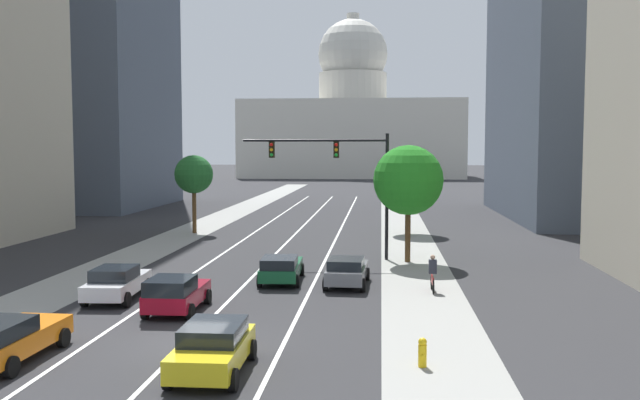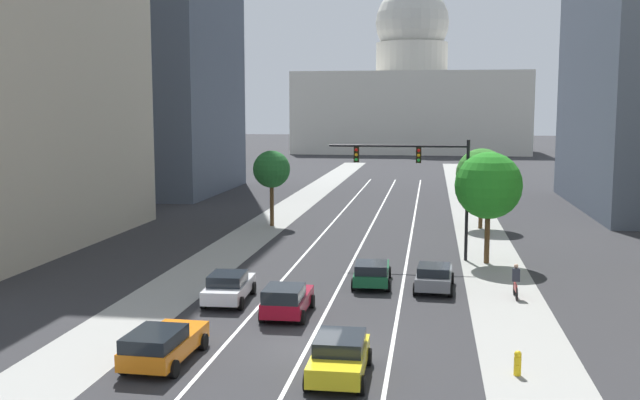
{
  "view_description": "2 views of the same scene",
  "coord_description": "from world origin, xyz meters",
  "px_view_note": "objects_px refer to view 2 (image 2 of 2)",
  "views": [
    {
      "loc": [
        6.54,
        -22.26,
        6.64
      ],
      "look_at": [
        2.65,
        21.41,
        3.28
      ],
      "focal_mm": 38.49,
      "sensor_mm": 36.0,
      "label": 1
    },
    {
      "loc": [
        4.71,
        -27.47,
        9.34
      ],
      "look_at": [
        -2.54,
        20.11,
        3.36
      ],
      "focal_mm": 41.31,
      "sensor_mm": 36.0,
      "label": 2
    }
  ],
  "objects_px": {
    "capitol_building": "(411,97)",
    "cyclist": "(516,281)",
    "car_yellow": "(340,356)",
    "car_crimson": "(287,300)",
    "street_tree_mid_right": "(482,174)",
    "fire_hydrant": "(518,363)",
    "traffic_signal_mast": "(424,173)",
    "street_tree_far_right": "(489,186)",
    "car_white": "(229,287)",
    "car_orange": "(163,344)",
    "car_green": "(372,272)",
    "street_tree_mid_left": "(272,170)",
    "car_gray": "(434,276)"
  },
  "relations": [
    {
      "from": "capitol_building",
      "to": "cyclist",
      "type": "distance_m",
      "value": 126.24
    },
    {
      "from": "capitol_building",
      "to": "car_yellow",
      "type": "height_order",
      "value": "capitol_building"
    },
    {
      "from": "capitol_building",
      "to": "car_crimson",
      "type": "distance_m",
      "value": 130.9
    },
    {
      "from": "capitol_building",
      "to": "street_tree_mid_right",
      "type": "relative_size",
      "value": 7.73
    },
    {
      "from": "fire_hydrant",
      "to": "cyclist",
      "type": "distance_m",
      "value": 11.07
    },
    {
      "from": "capitol_building",
      "to": "traffic_signal_mast",
      "type": "distance_m",
      "value": 116.77
    },
    {
      "from": "traffic_signal_mast",
      "to": "street_tree_far_right",
      "type": "height_order",
      "value": "traffic_signal_mast"
    },
    {
      "from": "car_white",
      "to": "cyclist",
      "type": "xyz_separation_m",
      "value": [
        13.88,
        2.83,
        0.09
      ]
    },
    {
      "from": "car_orange",
      "to": "car_green",
      "type": "bearing_deg",
      "value": -24.6
    },
    {
      "from": "car_orange",
      "to": "car_green",
      "type": "xyz_separation_m",
      "value": [
        6.61,
        13.32,
        -0.05
      ]
    },
    {
      "from": "cyclist",
      "to": "street_tree_mid_left",
      "type": "bearing_deg",
      "value": 39.18
    },
    {
      "from": "car_gray",
      "to": "traffic_signal_mast",
      "type": "distance_m",
      "value": 9.24
    },
    {
      "from": "car_crimson",
      "to": "traffic_signal_mast",
      "type": "xyz_separation_m",
      "value": [
        5.92,
        13.9,
        4.63
      ]
    },
    {
      "from": "fire_hydrant",
      "to": "street_tree_mid_right",
      "type": "xyz_separation_m",
      "value": [
        0.75,
        32.59,
        3.83
      ]
    },
    {
      "from": "fire_hydrant",
      "to": "car_yellow",
      "type": "bearing_deg",
      "value": -169.89
    },
    {
      "from": "fire_hydrant",
      "to": "street_tree_mid_right",
      "type": "relative_size",
      "value": 0.14
    },
    {
      "from": "car_white",
      "to": "car_orange",
      "type": "relative_size",
      "value": 0.98
    },
    {
      "from": "car_crimson",
      "to": "car_green",
      "type": "bearing_deg",
      "value": -27.16
    },
    {
      "from": "fire_hydrant",
      "to": "cyclist",
      "type": "bearing_deg",
      "value": 84.23
    },
    {
      "from": "car_orange",
      "to": "car_green",
      "type": "relative_size",
      "value": 0.98
    },
    {
      "from": "street_tree_far_right",
      "to": "cyclist",
      "type": "bearing_deg",
      "value": -84.28
    },
    {
      "from": "capitol_building",
      "to": "street_tree_far_right",
      "type": "xyz_separation_m",
      "value": [
        8.11,
        -117.18,
        -7.16
      ]
    },
    {
      "from": "car_yellow",
      "to": "street_tree_mid_left",
      "type": "bearing_deg",
      "value": 15.99
    },
    {
      "from": "car_white",
      "to": "street_tree_mid_right",
      "type": "distance_m",
      "value": 28.13
    },
    {
      "from": "traffic_signal_mast",
      "to": "cyclist",
      "type": "height_order",
      "value": "traffic_signal_mast"
    },
    {
      "from": "capitol_building",
      "to": "street_tree_mid_left",
      "type": "xyz_separation_m",
      "value": [
        -7.89,
        -105.05,
        -7.38
      ]
    },
    {
      "from": "cyclist",
      "to": "street_tree_mid_left",
      "type": "distance_m",
      "value": 26.69
    },
    {
      "from": "car_yellow",
      "to": "car_white",
      "type": "xyz_separation_m",
      "value": [
        -6.59,
        9.28,
        -0.02
      ]
    },
    {
      "from": "fire_hydrant",
      "to": "street_tree_far_right",
      "type": "xyz_separation_m",
      "value": [
        0.28,
        19.26,
        4.29
      ]
    },
    {
      "from": "car_green",
      "to": "street_tree_far_right",
      "type": "bearing_deg",
      "value": -46.52
    },
    {
      "from": "car_orange",
      "to": "fire_hydrant",
      "type": "relative_size",
      "value": 5.03
    },
    {
      "from": "cyclist",
      "to": "street_tree_far_right",
      "type": "height_order",
      "value": "street_tree_far_right"
    },
    {
      "from": "capitol_building",
      "to": "street_tree_mid_right",
      "type": "xyz_separation_m",
      "value": [
        8.58,
        -103.85,
        -7.62
      ]
    },
    {
      "from": "car_white",
      "to": "fire_hydrant",
      "type": "bearing_deg",
      "value": -125.42
    },
    {
      "from": "fire_hydrant",
      "to": "car_orange",
      "type": "bearing_deg",
      "value": -176.76
    },
    {
      "from": "car_orange",
      "to": "street_tree_mid_left",
      "type": "relative_size",
      "value": 0.76
    },
    {
      "from": "car_gray",
      "to": "fire_hydrant",
      "type": "xyz_separation_m",
      "value": [
        2.89,
        -11.99,
        -0.28
      ]
    },
    {
      "from": "car_orange",
      "to": "car_yellow",
      "type": "bearing_deg",
      "value": -91.49
    },
    {
      "from": "street_tree_mid_right",
      "to": "cyclist",
      "type": "bearing_deg",
      "value": -89.04
    },
    {
      "from": "car_white",
      "to": "street_tree_mid_left",
      "type": "bearing_deg",
      "value": 4.46
    },
    {
      "from": "street_tree_mid_left",
      "to": "car_yellow",
      "type": "bearing_deg",
      "value": -73.64
    },
    {
      "from": "capitol_building",
      "to": "street_tree_far_right",
      "type": "distance_m",
      "value": 117.68
    },
    {
      "from": "cyclist",
      "to": "car_white",
      "type": "bearing_deg",
      "value": 101.18
    },
    {
      "from": "car_crimson",
      "to": "car_yellow",
      "type": "xyz_separation_m",
      "value": [
        3.29,
        -7.13,
        -0.02
      ]
    },
    {
      "from": "capitol_building",
      "to": "street_tree_mid_left",
      "type": "distance_m",
      "value": 105.61
    },
    {
      "from": "capitol_building",
      "to": "car_white",
      "type": "relative_size",
      "value": 10.85
    },
    {
      "from": "capitol_building",
      "to": "car_green",
      "type": "bearing_deg",
      "value": -89.23
    },
    {
      "from": "capitol_building",
      "to": "street_tree_far_right",
      "type": "bearing_deg",
      "value": -86.04
    },
    {
      "from": "car_orange",
      "to": "cyclist",
      "type": "distance_m",
      "value": 18.18
    },
    {
      "from": "car_orange",
      "to": "street_tree_far_right",
      "type": "relative_size",
      "value": 0.67
    }
  ]
}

